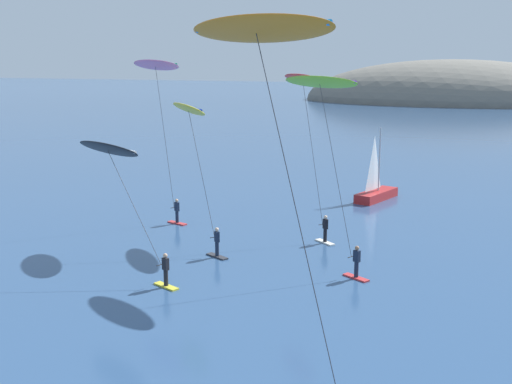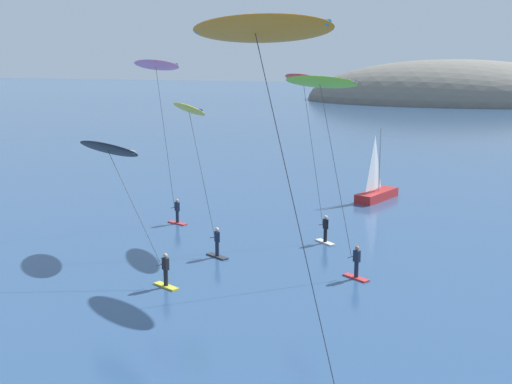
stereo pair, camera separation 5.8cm
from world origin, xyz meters
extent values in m
ellipsoid|color=slate|center=(-7.95, 171.95, 0.00)|extent=(78.11, 47.93, 21.94)
cube|color=#B22323|center=(-0.03, 44.39, 0.35)|extent=(2.61, 5.00, 0.70)
cone|color=#B22323|center=(0.60, 46.71, 0.35)|extent=(1.21, 2.26, 0.67)
cylinder|color=#B2B2B7|center=(0.05, 44.68, 3.20)|extent=(0.12, 0.12, 5.00)
pyramid|color=white|center=(-0.18, 43.81, 3.03)|extent=(0.55, 1.76, 4.25)
cylinder|color=#A5A5AD|center=(-0.18, 43.81, 0.95)|extent=(0.55, 1.76, 0.08)
cube|color=#2D2D33|center=(-5.02, 25.98, 0.04)|extent=(1.53, 0.99, 0.08)
cylinder|color=#192338|center=(-5.02, 25.98, 0.48)|extent=(0.22, 0.22, 0.80)
cube|color=#192338|center=(-5.02, 25.98, 1.18)|extent=(0.39, 0.38, 0.60)
sphere|color=beige|center=(-5.02, 25.98, 1.60)|extent=(0.22, 0.22, 0.22)
cylinder|color=black|center=(-5.28, 26.22, 1.06)|extent=(0.40, 0.44, 0.04)
ellipsoid|color=yellow|center=(-8.19, 28.82, 7.99)|extent=(4.22, 3.97, 0.91)
cylinder|color=#1432E0|center=(-8.19, 28.82, 8.04)|extent=(3.27, 2.95, 0.16)
cylinder|color=#333338|center=(-6.74, 27.52, 4.47)|extent=(2.94, 2.63, 6.84)
cube|color=red|center=(-10.80, 31.67, 0.04)|extent=(1.55, 0.81, 0.08)
cylinder|color=#192338|center=(-10.80, 31.67, 0.48)|extent=(0.22, 0.22, 0.80)
cube|color=#192338|center=(-10.80, 31.67, 1.18)|extent=(0.39, 0.34, 0.60)
sphere|color=tan|center=(-10.80, 31.67, 1.60)|extent=(0.22, 0.22, 0.22)
cylinder|color=black|center=(-11.11, 31.83, 1.06)|extent=(0.29, 0.51, 0.04)
ellipsoid|color=pink|center=(-12.76, 32.70, 10.52)|extent=(5.44, 3.70, 0.88)
cylinder|color=#14895B|center=(-12.76, 32.70, 10.57)|extent=(4.67, 2.57, 0.16)
cylinder|color=#333338|center=(-11.94, 32.27, 5.74)|extent=(1.68, 0.90, 9.36)
cube|color=red|center=(3.06, 25.47, 0.04)|extent=(1.51, 1.08, 0.08)
cylinder|color=#192338|center=(3.06, 25.47, 0.48)|extent=(0.22, 0.22, 0.80)
cube|color=#192338|center=(3.06, 25.47, 1.18)|extent=(0.39, 0.33, 0.60)
sphere|color=#9E7051|center=(3.06, 25.47, 1.60)|extent=(0.22, 0.22, 0.22)
cylinder|color=black|center=(2.74, 25.63, 1.06)|extent=(0.28, 0.51, 0.04)
ellipsoid|color=#8CD12D|center=(0.56, 26.71, 9.76)|extent=(4.93, 3.18, 0.80)
cylinder|color=#722DD1|center=(0.56, 26.71, 9.81)|extent=(4.30, 2.24, 0.16)
cylinder|color=#333338|center=(1.65, 26.17, 5.36)|extent=(2.22, 1.12, 8.60)
ellipsoid|color=orange|center=(3.33, 11.65, 11.69)|extent=(5.76, 3.74, 0.88)
cylinder|color=#0F7FE5|center=(3.33, 11.65, 11.74)|extent=(5.07, 2.80, 0.16)
cylinder|color=#333338|center=(5.02, 10.75, 6.33)|extent=(3.41, 1.83, 10.54)
cube|color=silver|center=(-0.25, 31.06, 0.04)|extent=(1.45, 1.20, 0.08)
cylinder|color=black|center=(-0.25, 31.06, 0.48)|extent=(0.22, 0.22, 0.80)
cube|color=black|center=(-0.25, 31.06, 1.18)|extent=(0.38, 0.38, 0.60)
sphere|color=beige|center=(-0.25, 31.06, 1.60)|extent=(0.22, 0.22, 0.22)
cylinder|color=black|center=(-0.50, 31.31, 1.06)|extent=(0.42, 0.42, 0.04)
ellipsoid|color=red|center=(-2.61, 33.41, 9.73)|extent=(4.22, 4.20, 0.73)
cylinder|color=#23D6DB|center=(-2.61, 33.41, 9.78)|extent=(3.41, 3.40, 0.16)
cylinder|color=#333338|center=(-1.55, 32.36, 5.34)|extent=(2.15, 2.14, 8.58)
cube|color=yellow|center=(-5.18, 20.66, 0.04)|extent=(1.54, 0.92, 0.08)
cylinder|color=black|center=(-5.18, 20.66, 0.48)|extent=(0.22, 0.22, 0.80)
cube|color=black|center=(-5.18, 20.66, 1.18)|extent=(0.39, 0.31, 0.60)
sphere|color=tan|center=(-5.18, 20.66, 1.60)|extent=(0.22, 0.22, 0.22)
cylinder|color=black|center=(-5.51, 20.80, 1.06)|extent=(0.24, 0.52, 0.04)
ellipsoid|color=black|center=(-9.51, 22.43, 6.35)|extent=(5.28, 3.06, 0.94)
cylinder|color=white|center=(-9.51, 22.43, 6.40)|extent=(4.65, 2.02, 0.16)
cylinder|color=#333338|center=(-7.51, 21.61, 3.65)|extent=(4.03, 1.66, 5.20)
camera|label=1|loc=(10.29, -5.01, 10.87)|focal=45.00mm
camera|label=2|loc=(10.35, -4.98, 10.87)|focal=45.00mm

